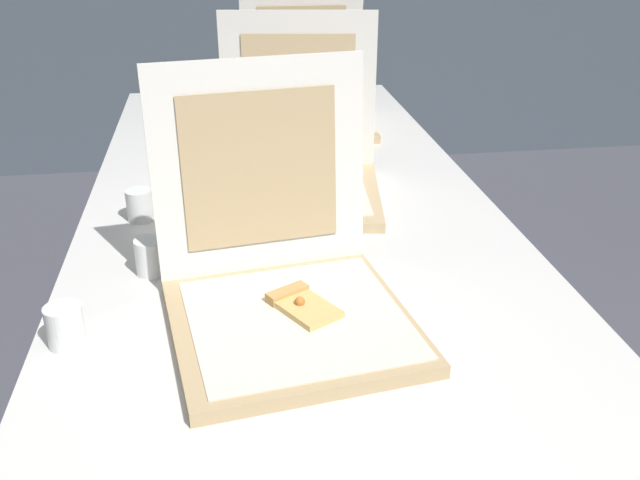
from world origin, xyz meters
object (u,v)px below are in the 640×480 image
Objects in this scene: pizza_box_back at (306,106)px; pizza_box_middle at (298,170)px; cup_white_near_left at (65,326)px; pizza_box_front at (285,287)px; cup_white_near_center at (151,257)px; table at (298,250)px; cup_white_mid at (140,205)px; cup_white_far at (186,165)px.

pizza_box_middle is at bearing -98.55° from pizza_box_back.
pizza_box_back reaches higher than cup_white_near_left.
cup_white_near_center is at bearing 131.76° from pizza_box_front.
cup_white_near_center is at bearing -113.15° from pizza_box_back.
cup_white_near_left is at bearing 176.63° from pizza_box_front.
table is 0.35m from pizza_box_front.
cup_white_near_left is 1.00× the size of cup_white_mid.
cup_white_mid is (-0.31, 0.10, 0.08)m from table.
table is 6.34× the size of pizza_box_back.
cup_white_mid is (-0.34, -0.10, -0.02)m from pizza_box_middle.
cup_white_mid is (-0.04, 0.24, 0.00)m from cup_white_near_center.
pizza_box_back is 0.52m from cup_white_far.
pizza_box_back is (0.11, 0.73, 0.10)m from table.
pizza_box_back is 5.77× the size of cup_white_mid.
pizza_box_back is at bearing 66.17° from cup_white_near_center.
cup_white_near_left reaches higher than table.
cup_white_far is at bearing 84.18° from cup_white_near_center.
cup_white_near_left and cup_white_mid have the same top height.
pizza_box_front is 6.71× the size of cup_white_far.
table is at bearing -97.96° from pizza_box_back.
cup_white_near_center is (-0.28, -0.14, 0.08)m from table.
pizza_box_front is at bearing -90.70° from pizza_box_middle.
cup_white_near_center is at bearing -152.31° from table.
cup_white_far and cup_white_near_center have the same top height.
cup_white_near_center is at bearing -123.19° from pizza_box_middle.
pizza_box_front reaches higher than cup_white_near_left.
cup_white_far is at bearing 77.04° from cup_white_near_left.
cup_white_near_left is (-0.50, -1.09, -0.02)m from pizza_box_back.
table is at bearing -55.68° from cup_white_far.
cup_white_far is at bearing -129.65° from pizza_box_back.
table is at bearing 27.69° from cup_white_near_center.
cup_white_near_center is at bearing -95.82° from cup_white_far.
cup_white_near_center and cup_white_mid have the same top height.
table is 0.22m from pizza_box_middle.
pizza_box_middle is 0.46m from cup_white_near_center.
cup_white_near_center is (-0.22, 0.18, -0.02)m from pizza_box_front.
cup_white_far is 0.48m from cup_white_near_center.
cup_white_near_center is 1.00× the size of cup_white_near_left.
cup_white_mid is at bearing -123.18° from pizza_box_back.
pizza_box_middle is 6.29× the size of cup_white_mid.
pizza_box_back is at bearing 65.45° from cup_white_near_left.
pizza_box_middle is 1.09× the size of pizza_box_back.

